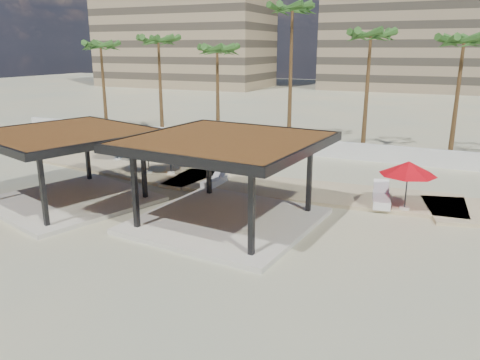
% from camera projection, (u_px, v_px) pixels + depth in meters
% --- Properties ---
extents(ground, '(200.00, 200.00, 0.00)m').
position_uv_depth(ground, '(214.00, 231.00, 20.19)').
color(ground, '#CCB887').
rests_on(ground, ground).
extents(promenade, '(44.45, 7.97, 0.24)m').
position_uv_depth(promenade, '(309.00, 188.00, 26.10)').
color(promenade, '#C6B284').
rests_on(promenade, ground).
extents(boundary_wall, '(56.00, 0.30, 1.20)m').
position_uv_depth(boundary_wall, '(315.00, 148.00, 34.05)').
color(boundary_wall, silver).
rests_on(boundary_wall, ground).
extents(building_west, '(34.00, 16.00, 32.40)m').
position_uv_depth(building_west, '(183.00, 8.00, 92.31)').
color(building_west, '#937F60').
rests_on(building_west, ground).
extents(building_mid, '(38.00, 16.00, 30.40)m').
position_uv_depth(building_mid, '(435.00, 9.00, 83.05)').
color(building_mid, '#847259').
rests_on(building_mid, ground).
extents(pavilion_central, '(8.44, 8.44, 3.92)m').
position_uv_depth(pavilion_central, '(226.00, 173.00, 20.48)').
color(pavilion_central, beige).
rests_on(pavilion_central, ground).
extents(pavilion_west, '(9.12, 9.12, 3.71)m').
position_uv_depth(pavilion_west, '(68.00, 160.00, 23.30)').
color(pavilion_west, beige).
rests_on(pavilion_west, ground).
extents(umbrella_a, '(3.51, 3.51, 2.43)m').
position_uv_depth(umbrella_a, '(116.00, 130.00, 31.61)').
color(umbrella_a, beige).
rests_on(umbrella_a, promenade).
extents(umbrella_b, '(2.74, 2.74, 2.30)m').
position_uv_depth(umbrella_b, '(170.00, 142.00, 28.21)').
color(umbrella_b, beige).
rests_on(umbrella_b, promenade).
extents(umbrella_c, '(2.66, 2.66, 2.36)m').
position_uv_depth(umbrella_c, '(408.00, 168.00, 21.79)').
color(umbrella_c, beige).
rests_on(umbrella_c, promenade).
extents(umbrella_f, '(3.09, 3.09, 2.25)m').
position_uv_depth(umbrella_f, '(147.00, 142.00, 28.37)').
color(umbrella_f, beige).
rests_on(umbrella_f, promenade).
extents(lounger_a, '(0.71, 2.16, 0.82)m').
position_uv_depth(lounger_a, '(215.00, 181.00, 26.40)').
color(lounger_a, silver).
rests_on(lounger_a, promenade).
extents(lounger_b, '(1.19, 2.54, 0.92)m').
position_uv_depth(lounger_b, '(381.00, 199.00, 23.18)').
color(lounger_b, silver).
rests_on(lounger_b, promenade).
extents(palm_a, '(3.00, 3.00, 8.64)m').
position_uv_depth(palm_a, '(101.00, 49.00, 42.52)').
color(palm_a, brown).
rests_on(palm_a, ground).
extents(palm_b, '(3.00, 3.00, 9.07)m').
position_uv_depth(palm_b, '(158.00, 44.00, 40.38)').
color(palm_b, brown).
rests_on(palm_b, ground).
extents(palm_c, '(3.00, 3.00, 8.31)m').
position_uv_depth(palm_c, '(217.00, 53.00, 37.66)').
color(palm_c, brown).
rests_on(palm_c, ground).
extents(palm_d, '(3.00, 3.00, 11.30)m').
position_uv_depth(palm_d, '(292.00, 15.00, 35.22)').
color(palm_d, brown).
rests_on(palm_d, ground).
extents(palm_e, '(3.00, 3.00, 9.32)m').
position_uv_depth(palm_e, '(371.00, 40.00, 32.90)').
color(palm_e, brown).
rests_on(palm_e, ground).
extents(palm_f, '(3.00, 3.00, 8.90)m').
position_uv_depth(palm_f, '(464.00, 46.00, 30.80)').
color(palm_f, brown).
rests_on(palm_f, ground).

